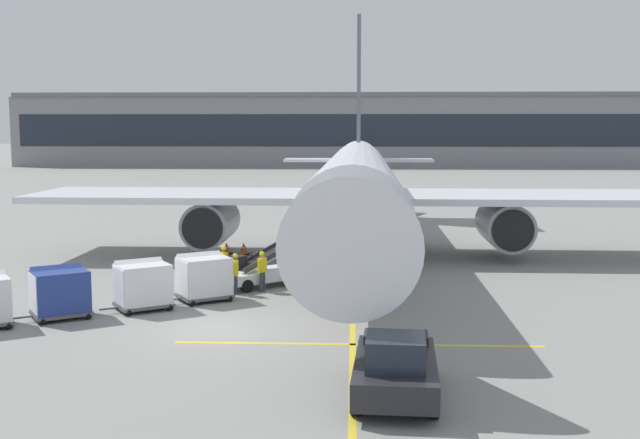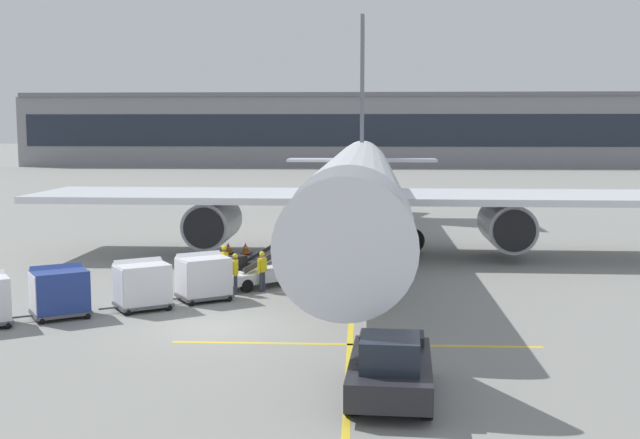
{
  "view_description": "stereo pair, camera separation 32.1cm",
  "coord_description": "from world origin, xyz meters",
  "px_view_note": "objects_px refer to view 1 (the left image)",
  "views": [
    {
      "loc": [
        4.81,
        -26.34,
        7.0
      ],
      "look_at": [
        3.42,
        6.89,
        3.04
      ],
      "focal_mm": 43.67,
      "sensor_mm": 36.0,
      "label": 1
    },
    {
      "loc": [
        5.14,
        -26.33,
        7.0
      ],
      "look_at": [
        3.42,
        6.89,
        3.04
      ],
      "focal_mm": 43.67,
      "sensor_mm": 36.0,
      "label": 2
    }
  ],
  "objects_px": {
    "pushback_tug": "(395,367)",
    "ground_crew_marshaller": "(262,269)",
    "baggage_cart_second": "(143,284)",
    "safety_cone_wingtip": "(244,249)",
    "baggage_cart_third": "(60,291)",
    "ground_crew_by_carts": "(211,268)",
    "ground_crew_wingwalker": "(224,262)",
    "parked_airplane": "(357,187)",
    "safety_cone_engine_keepout": "(226,248)",
    "baggage_cart_lead": "(203,276)",
    "ground_crew_by_loader": "(236,271)",
    "safety_cone_nose_mark": "(224,260)",
    "belt_loader": "(266,267)"
  },
  "relations": [
    {
      "from": "pushback_tug",
      "to": "ground_crew_marshaller",
      "type": "distance_m",
      "value": 13.9
    },
    {
      "from": "baggage_cart_second",
      "to": "ground_crew_marshaller",
      "type": "relative_size",
      "value": 1.56
    },
    {
      "from": "belt_loader",
      "to": "pushback_tug",
      "type": "xyz_separation_m",
      "value": [
        4.98,
        -14.29,
        -0.0
      ]
    },
    {
      "from": "baggage_cart_second",
      "to": "ground_crew_by_loader",
      "type": "height_order",
      "value": "baggage_cart_second"
    },
    {
      "from": "parked_airplane",
      "to": "ground_crew_marshaller",
      "type": "height_order",
      "value": "parked_airplane"
    },
    {
      "from": "ground_crew_by_carts",
      "to": "ground_crew_marshaller",
      "type": "xyz_separation_m",
      "value": [
        2.21,
        -0.01,
        0.0
      ]
    },
    {
      "from": "ground_crew_marshaller",
      "to": "ground_crew_by_loader",
      "type": "bearing_deg",
      "value": -149.97
    },
    {
      "from": "parked_airplane",
      "to": "safety_cone_engine_keepout",
      "type": "relative_size",
      "value": 71.61
    },
    {
      "from": "baggage_cart_second",
      "to": "baggage_cart_third",
      "type": "distance_m",
      "value": 3.05
    },
    {
      "from": "ground_crew_marshaller",
      "to": "baggage_cart_lead",
      "type": "bearing_deg",
      "value": -140.24
    },
    {
      "from": "baggage_cart_lead",
      "to": "baggage_cart_third",
      "type": "bearing_deg",
      "value": -146.43
    },
    {
      "from": "parked_airplane",
      "to": "safety_cone_nose_mark",
      "type": "relative_size",
      "value": 59.22
    },
    {
      "from": "ground_crew_marshaller",
      "to": "safety_cone_engine_keepout",
      "type": "xyz_separation_m",
      "value": [
        -3.14,
        9.8,
        -0.69
      ]
    },
    {
      "from": "baggage_cart_second",
      "to": "baggage_cart_third",
      "type": "height_order",
      "value": "same"
    },
    {
      "from": "parked_airplane",
      "to": "safety_cone_wingtip",
      "type": "distance_m",
      "value": 7.09
    },
    {
      "from": "baggage_cart_second",
      "to": "safety_cone_wingtip",
      "type": "relative_size",
      "value": 4.05
    },
    {
      "from": "baggage_cart_second",
      "to": "ground_crew_wingwalker",
      "type": "bearing_deg",
      "value": 64.87
    },
    {
      "from": "parked_airplane",
      "to": "baggage_cart_third",
      "type": "bearing_deg",
      "value": -126.7
    },
    {
      "from": "pushback_tug",
      "to": "parked_airplane",
      "type": "bearing_deg",
      "value": 92.3
    },
    {
      "from": "pushback_tug",
      "to": "ground_crew_wingwalker",
      "type": "height_order",
      "value": "pushback_tug"
    },
    {
      "from": "belt_loader",
      "to": "baggage_cart_third",
      "type": "relative_size",
      "value": 1.82
    },
    {
      "from": "parked_airplane",
      "to": "baggage_cart_lead",
      "type": "xyz_separation_m",
      "value": [
        -6.24,
        -11.56,
        -2.75
      ]
    },
    {
      "from": "pushback_tug",
      "to": "safety_cone_nose_mark",
      "type": "relative_size",
      "value": 5.81
    },
    {
      "from": "baggage_cart_second",
      "to": "ground_crew_marshaller",
      "type": "distance_m",
      "value": 5.47
    },
    {
      "from": "ground_crew_wingwalker",
      "to": "safety_cone_engine_keepout",
      "type": "bearing_deg",
      "value": 98.54
    },
    {
      "from": "ground_crew_wingwalker",
      "to": "safety_cone_wingtip",
      "type": "bearing_deg",
      "value": 91.83
    },
    {
      "from": "pushback_tug",
      "to": "ground_crew_wingwalker",
      "type": "distance_m",
      "value": 16.01
    },
    {
      "from": "baggage_cart_third",
      "to": "pushback_tug",
      "type": "bearing_deg",
      "value": -34.1
    },
    {
      "from": "parked_airplane",
      "to": "ground_crew_marshaller",
      "type": "relative_size",
      "value": 26.38
    },
    {
      "from": "safety_cone_wingtip",
      "to": "ground_crew_marshaller",
      "type": "bearing_deg",
      "value": -77.44
    },
    {
      "from": "ground_crew_by_loader",
      "to": "baggage_cart_second",
      "type": "bearing_deg",
      "value": -137.79
    },
    {
      "from": "parked_airplane",
      "to": "ground_crew_by_carts",
      "type": "bearing_deg",
      "value": -122.78
    },
    {
      "from": "safety_cone_nose_mark",
      "to": "ground_crew_by_loader",
      "type": "bearing_deg",
      "value": -76.19
    },
    {
      "from": "baggage_cart_lead",
      "to": "baggage_cart_third",
      "type": "height_order",
      "value": "same"
    },
    {
      "from": "baggage_cart_second",
      "to": "pushback_tug",
      "type": "height_order",
      "value": "baggage_cart_second"
    },
    {
      "from": "baggage_cart_second",
      "to": "ground_crew_by_carts",
      "type": "distance_m",
      "value": 4.03
    },
    {
      "from": "baggage_cart_lead",
      "to": "safety_cone_nose_mark",
      "type": "relative_size",
      "value": 3.5
    },
    {
      "from": "ground_crew_marshaller",
      "to": "baggage_cart_third",
      "type": "bearing_deg",
      "value": -144.36
    },
    {
      "from": "pushback_tug",
      "to": "baggage_cart_second",
      "type": "bearing_deg",
      "value": 134.07
    },
    {
      "from": "baggage_cart_third",
      "to": "parked_airplane",
      "type": "bearing_deg",
      "value": 53.3
    },
    {
      "from": "baggage_cart_second",
      "to": "safety_cone_engine_keepout",
      "type": "xyz_separation_m",
      "value": [
        1.08,
        13.28,
        -0.69
      ]
    },
    {
      "from": "pushback_tug",
      "to": "ground_crew_marshaller",
      "type": "height_order",
      "value": "pushback_tug"
    },
    {
      "from": "ground_crew_by_loader",
      "to": "safety_cone_engine_keepout",
      "type": "xyz_separation_m",
      "value": [
        -2.09,
        10.41,
        -0.69
      ]
    },
    {
      "from": "ground_crew_by_loader",
      "to": "safety_cone_wingtip",
      "type": "height_order",
      "value": "ground_crew_by_loader"
    },
    {
      "from": "parked_airplane",
      "to": "safety_cone_wingtip",
      "type": "xyz_separation_m",
      "value": [
        -6.21,
        -0.1,
        -3.43
      ]
    },
    {
      "from": "parked_airplane",
      "to": "ground_crew_by_loader",
      "type": "bearing_deg",
      "value": -116.25
    },
    {
      "from": "ground_crew_by_loader",
      "to": "ground_crew_marshaller",
      "type": "xyz_separation_m",
      "value": [
        1.05,
        0.61,
        0.0
      ]
    },
    {
      "from": "baggage_cart_third",
      "to": "ground_crew_wingwalker",
      "type": "bearing_deg",
      "value": 52.1
    },
    {
      "from": "baggage_cart_third",
      "to": "baggage_cart_second",
      "type": "bearing_deg",
      "value": 28.63
    },
    {
      "from": "ground_crew_wingwalker",
      "to": "baggage_cart_second",
      "type": "bearing_deg",
      "value": -115.13
    }
  ]
}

